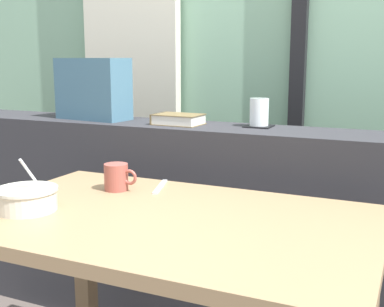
% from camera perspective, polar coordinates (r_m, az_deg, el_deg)
% --- Properties ---
extents(curtain_left_panel, '(0.56, 0.06, 2.50)m').
position_cam_1_polar(curtain_left_panel, '(2.75, -7.01, 13.60)').
color(curtain_left_panel, beige).
rests_on(curtain_left_panel, ground).
extents(window_divider_post, '(0.07, 0.05, 2.60)m').
position_cam_1_polar(window_divider_post, '(2.44, 12.24, 14.98)').
color(window_divider_post, black).
rests_on(window_divider_post, ground).
extents(dark_console_ledge, '(2.80, 0.29, 0.85)m').
position_cam_1_polar(dark_console_ledge, '(2.01, 4.36, -9.16)').
color(dark_console_ledge, '#2D2D33').
rests_on(dark_console_ledge, ground).
extents(breakfast_table, '(1.10, 0.70, 0.70)m').
position_cam_1_polar(breakfast_table, '(1.38, -2.89, -11.50)').
color(breakfast_table, '#826849').
rests_on(breakfast_table, ground).
extents(coaster_square, '(0.10, 0.10, 0.00)m').
position_cam_1_polar(coaster_square, '(1.93, 7.65, 3.11)').
color(coaster_square, black).
rests_on(coaster_square, dark_console_ledge).
extents(juice_glass, '(0.07, 0.07, 0.10)m').
position_cam_1_polar(juice_glass, '(1.92, 7.69, 4.56)').
color(juice_glass, white).
rests_on(juice_glass, coaster_square).
extents(closed_book, '(0.19, 0.14, 0.04)m').
position_cam_1_polar(closed_book, '(1.98, -1.61, 3.94)').
color(closed_book, brown).
rests_on(closed_book, dark_console_ledge).
extents(throw_pillow, '(0.34, 0.18, 0.26)m').
position_cam_1_polar(throw_pillow, '(2.19, -11.24, 7.26)').
color(throw_pillow, '#426B84').
rests_on(throw_pillow, dark_console_ledge).
extents(soup_bowl, '(0.17, 0.17, 0.15)m').
position_cam_1_polar(soup_bowl, '(1.45, -18.38, -4.99)').
color(soup_bowl, beige).
rests_on(soup_bowl, breakfast_table).
extents(fork_utensil, '(0.06, 0.17, 0.01)m').
position_cam_1_polar(fork_utensil, '(1.62, -3.65, -3.80)').
color(fork_utensil, silver).
rests_on(fork_utensil, breakfast_table).
extents(ceramic_mug, '(0.11, 0.08, 0.08)m').
position_cam_1_polar(ceramic_mug, '(1.60, -8.59, -2.67)').
color(ceramic_mug, '#9E4C42').
rests_on(ceramic_mug, breakfast_table).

